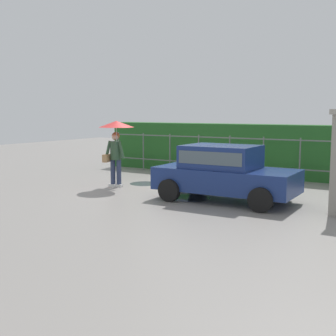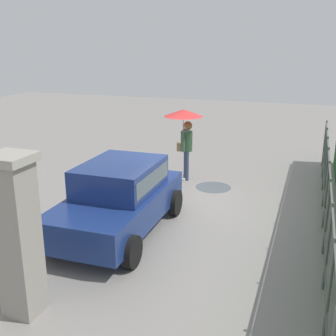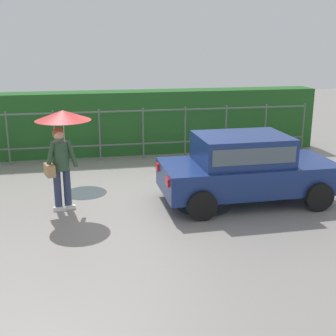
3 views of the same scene
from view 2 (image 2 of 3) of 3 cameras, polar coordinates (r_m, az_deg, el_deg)
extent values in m
plane|color=gray|center=(10.37, 1.67, -4.89)|extent=(40.00, 40.00, 0.00)
cube|color=navy|center=(8.69, -6.86, -5.26)|extent=(3.72, 1.69, 0.60)
cube|color=navy|center=(8.61, -6.57, -1.20)|extent=(1.92, 1.47, 0.60)
cube|color=#4C5B66|center=(8.61, -6.57, -1.08)|extent=(1.77, 1.49, 0.33)
cylinder|color=black|center=(7.46, -5.03, -11.46)|extent=(0.60, 0.19, 0.60)
cylinder|color=black|center=(8.22, -15.97, -9.28)|extent=(0.60, 0.19, 0.60)
cylinder|color=black|center=(9.58, 0.99, -4.81)|extent=(0.60, 0.19, 0.60)
cylinder|color=black|center=(10.19, -8.06, -3.65)|extent=(0.60, 0.19, 0.60)
cube|color=red|center=(10.07, 0.50, -1.14)|extent=(0.06, 0.20, 0.16)
cube|color=red|center=(10.45, -5.24, -0.54)|extent=(0.06, 0.20, 0.16)
cylinder|color=#2D3856|center=(11.99, 2.54, 0.28)|extent=(0.15, 0.15, 0.86)
cylinder|color=#2D3856|center=(12.18, 2.55, 0.54)|extent=(0.15, 0.15, 0.86)
cube|color=white|center=(12.11, 2.23, -1.49)|extent=(0.26, 0.10, 0.08)
cube|color=white|center=(12.30, 2.24, -1.20)|extent=(0.26, 0.10, 0.08)
cylinder|color=#2D4C33|center=(11.91, 2.58, 3.74)|extent=(0.34, 0.34, 0.58)
sphere|color=#DBAD89|center=(11.82, 2.61, 5.77)|extent=(0.22, 0.22, 0.22)
sphere|color=olive|center=(11.82, 2.76, 5.87)|extent=(0.25, 0.25, 0.25)
cylinder|color=#2D4C33|center=(11.69, 2.18, 3.65)|extent=(0.24, 0.15, 0.56)
cylinder|color=#2D4C33|center=(12.12, 2.22, 4.11)|extent=(0.24, 0.15, 0.56)
cylinder|color=#B2B2B7|center=(11.76, 2.11, 5.30)|extent=(0.02, 0.02, 0.77)
cone|color=red|center=(11.67, 2.14, 7.63)|extent=(1.10, 1.10, 0.20)
cube|color=tan|center=(12.22, 2.02, 2.92)|extent=(0.25, 0.37, 0.24)
cube|color=gray|center=(6.27, -19.97, -9.48)|extent=(0.48, 0.48, 2.30)
cube|color=#9E998E|center=(5.86, -21.13, 1.24)|extent=(0.60, 0.60, 0.12)
cylinder|color=#59605B|center=(14.28, 20.81, 3.19)|extent=(0.05, 0.05, 1.50)
cylinder|color=#59605B|center=(13.05, 20.84, 2.00)|extent=(0.05, 0.05, 1.50)
cylinder|color=#59605B|center=(11.82, 20.88, 0.55)|extent=(0.05, 0.05, 1.50)
cylinder|color=#59605B|center=(10.61, 20.94, -1.23)|extent=(0.05, 0.05, 1.50)
cylinder|color=#59605B|center=(9.40, 21.00, -3.46)|extent=(0.05, 0.05, 1.50)
cylinder|color=#59605B|center=(8.22, 21.09, -6.34)|extent=(0.05, 0.05, 1.50)
cylinder|color=#59605B|center=(7.06, 21.20, -10.19)|extent=(0.05, 0.05, 1.50)
cylinder|color=#59605B|center=(5.95, 21.36, -15.50)|extent=(0.05, 0.05, 1.50)
cube|color=#59605B|center=(9.21, 21.43, 0.46)|extent=(10.12, 0.03, 0.04)
cube|color=#59605B|center=(9.51, 20.81, -5.16)|extent=(10.12, 0.03, 0.04)
cylinder|color=#4C545B|center=(9.83, -5.05, -6.19)|extent=(1.14, 1.14, 0.00)
cylinder|color=#4C545B|center=(11.57, 6.28, -2.66)|extent=(0.99, 0.99, 0.00)
camera|label=1|loc=(14.62, -60.45, 2.56)|focal=47.43mm
camera|label=3|loc=(16.39, -30.75, 13.06)|focal=48.17mm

